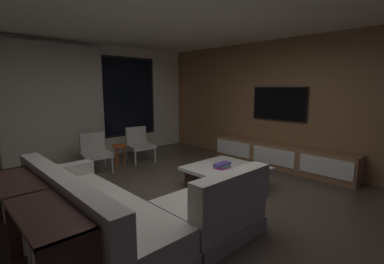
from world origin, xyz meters
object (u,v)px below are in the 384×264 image
(coffee_table, at_px, (226,177))
(media_console, at_px, (280,157))
(sectional_couch, at_px, (126,213))
(mounted_tv, at_px, (279,104))
(accent_chair_near_window, at_px, (139,143))
(side_stool, at_px, (119,149))
(book_stack_on_coffee_table, at_px, (222,166))
(accent_chair_by_curtain, at_px, (95,150))
(console_table_behind_couch, at_px, (31,227))

(coffee_table, height_order, media_console, media_console)
(sectional_couch, xyz_separation_m, mounted_tv, (3.95, 0.37, 1.06))
(coffee_table, relative_size, accent_chair_near_window, 1.49)
(coffee_table, relative_size, side_stool, 2.52)
(book_stack_on_coffee_table, distance_m, accent_chair_by_curtain, 2.66)
(mounted_tv, bearing_deg, coffee_table, -175.80)
(sectional_couch, height_order, media_console, sectional_couch)
(book_stack_on_coffee_table, xyz_separation_m, media_console, (1.82, -0.07, -0.15))
(book_stack_on_coffee_table, distance_m, media_console, 1.83)
(book_stack_on_coffee_table, distance_m, accent_chair_near_window, 2.49)
(sectional_couch, height_order, coffee_table, sectional_couch)
(accent_chair_near_window, relative_size, mounted_tv, 0.63)
(side_stool, bearing_deg, accent_chair_near_window, 5.54)
(sectional_couch, bearing_deg, coffee_table, 6.56)
(accent_chair_by_curtain, distance_m, mounted_tv, 3.97)
(coffee_table, bearing_deg, media_console, -1.94)
(accent_chair_by_curtain, bearing_deg, book_stack_on_coffee_table, -65.21)
(accent_chair_by_curtain, relative_size, mounted_tv, 0.63)
(media_console, xyz_separation_m, mounted_tv, (0.18, 0.20, 1.10))
(mounted_tv, relative_size, console_table_behind_couch, 0.59)
(side_stool, height_order, media_console, media_console)
(coffee_table, distance_m, book_stack_on_coffee_table, 0.24)
(coffee_table, distance_m, accent_chair_near_window, 2.52)
(accent_chair_by_curtain, bearing_deg, media_console, -40.27)
(accent_chair_near_window, xyz_separation_m, console_table_behind_couch, (-2.83, -2.61, -0.02))
(sectional_couch, relative_size, accent_chair_near_window, 3.21)
(side_stool, height_order, console_table_behind_couch, console_table_behind_couch)
(book_stack_on_coffee_table, height_order, accent_chair_by_curtain, accent_chair_by_curtain)
(sectional_couch, xyz_separation_m, side_stool, (1.39, 2.69, 0.08))
(coffee_table, height_order, side_stool, side_stool)
(coffee_table, xyz_separation_m, accent_chair_by_curtain, (-1.21, 2.43, 0.25))
(console_table_behind_couch, bearing_deg, accent_chair_by_curtain, 55.42)
(sectional_couch, relative_size, console_table_behind_couch, 1.19)
(accent_chair_near_window, relative_size, media_console, 0.25)
(media_console, bearing_deg, side_stool, 133.38)
(side_stool, distance_m, mounted_tv, 3.58)
(side_stool, relative_size, mounted_tv, 0.37)
(side_stool, bearing_deg, accent_chair_by_curtain, -177.44)
(coffee_table, height_order, book_stack_on_coffee_table, book_stack_on_coffee_table)
(book_stack_on_coffee_table, relative_size, side_stool, 0.63)
(mounted_tv, bearing_deg, sectional_couch, -174.57)
(accent_chair_near_window, distance_m, console_table_behind_couch, 3.85)
(media_console, xyz_separation_m, console_table_behind_couch, (-4.68, -0.05, 0.16))
(coffee_table, xyz_separation_m, side_stool, (-0.65, 2.45, 0.19))
(accent_chair_by_curtain, height_order, console_table_behind_couch, accent_chair_by_curtain)
(sectional_couch, height_order, accent_chair_near_window, sectional_couch)
(sectional_couch, distance_m, mounted_tv, 4.10)
(accent_chair_near_window, xyz_separation_m, side_stool, (-0.53, -0.05, -0.06))
(coffee_table, bearing_deg, mounted_tv, 4.20)
(book_stack_on_coffee_table, bearing_deg, console_table_behind_couch, -177.67)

